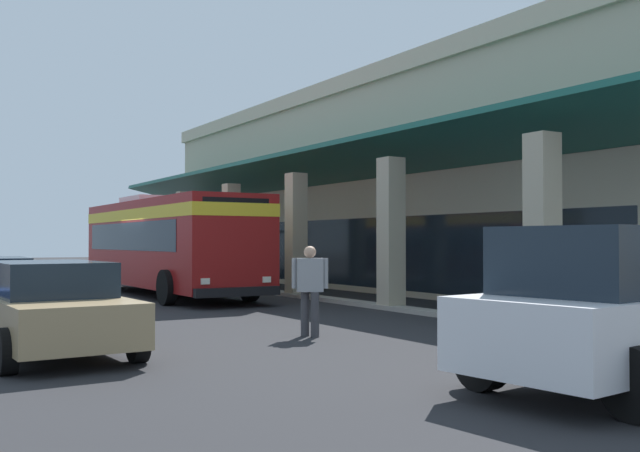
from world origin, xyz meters
TOP-DOWN VIEW (x-y plane):
  - ground at (0.00, 8.00)m, footprint 120.00×120.00m
  - curb_strip at (-0.13, 3.55)m, footprint 36.98×0.50m
  - plaza_building at (-0.13, 13.18)m, footprint 31.12×16.76m
  - transit_bus at (-0.30, 0.25)m, footprint 11.22×2.88m
  - parked_suv_white at (17.29, 0.02)m, footprint 3.09×5.00m
  - parked_sedan_tan at (10.89, -5.58)m, footprint 4.47×2.14m
  - pedestrian at (11.18, -0.96)m, footprint 0.43×0.59m
  - potted_palm at (-6.61, 4.65)m, footprint 2.05×1.80m

SIDE VIEW (x-z plane):
  - ground at x=0.00m, z-range 0.00..0.00m
  - curb_strip at x=-0.13m, z-range 0.00..0.12m
  - potted_palm at x=-6.61m, z-range -0.53..1.77m
  - parked_sedan_tan at x=10.89m, z-range 0.02..1.49m
  - pedestrian at x=11.18m, z-range 0.11..1.81m
  - parked_suv_white at x=17.29m, z-range 0.03..2.00m
  - transit_bus at x=-0.30m, z-range 0.18..3.52m
  - plaza_building at x=-0.13m, z-range 0.00..7.87m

